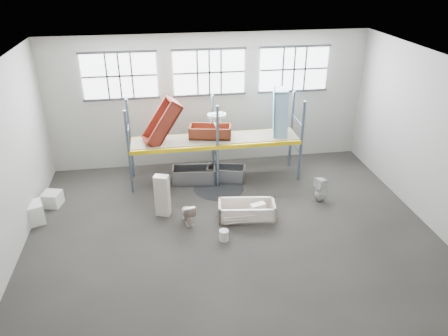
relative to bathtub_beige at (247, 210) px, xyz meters
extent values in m
cube|color=#403B37|center=(-0.59, -0.70, -0.31)|extent=(12.00, 10.00, 0.10)
cube|color=silver|center=(-0.59, -0.70, 4.79)|extent=(12.00, 10.00, 0.10)
cube|color=#AFACA2|center=(-0.59, 4.35, 2.24)|extent=(12.00, 0.10, 5.00)
cube|color=#AEABA1|center=(-0.59, -5.75, 2.24)|extent=(12.00, 0.10, 5.00)
cube|color=#B4B1A6|center=(5.46, -0.70, 2.24)|extent=(0.10, 10.00, 5.00)
cube|color=white|center=(-3.79, 4.24, 3.34)|extent=(2.60, 0.04, 1.60)
cube|color=white|center=(-0.59, 4.24, 3.34)|extent=(2.60, 0.04, 1.60)
cube|color=white|center=(2.61, 4.24, 3.34)|extent=(2.60, 0.04, 1.60)
cube|color=slate|center=(-3.59, 2.20, 1.24)|extent=(0.08, 0.08, 3.00)
cube|color=slate|center=(-3.59, 3.40, 1.24)|extent=(0.08, 0.08, 3.00)
cube|color=slate|center=(-0.59, 2.20, 1.24)|extent=(0.08, 0.08, 3.00)
cube|color=slate|center=(-0.59, 3.40, 1.24)|extent=(0.08, 0.08, 3.00)
cube|color=slate|center=(2.41, 2.20, 1.24)|extent=(0.08, 0.08, 3.00)
cube|color=slate|center=(2.41, 3.40, 1.24)|extent=(0.08, 0.08, 3.00)
cube|color=yellow|center=(-0.59, 2.20, 1.24)|extent=(6.00, 0.10, 0.14)
cube|color=yellow|center=(-0.59, 3.40, 1.24)|extent=(6.00, 0.10, 0.14)
cube|color=gray|center=(-0.59, 2.80, 1.32)|extent=(5.90, 1.10, 0.03)
cylinder|color=black|center=(-0.59, 2.00, -0.26)|extent=(1.80, 1.80, 0.00)
cube|color=beige|center=(0.34, -0.07, 0.02)|extent=(0.51, 0.34, 0.44)
imported|color=beige|center=(-0.25, -0.11, -0.10)|extent=(0.51, 0.51, 0.16)
imported|color=beige|center=(-1.85, 0.02, 0.08)|extent=(0.50, 0.72, 0.68)
cube|color=beige|center=(-2.58, 0.60, 0.43)|extent=(0.51, 0.41, 1.38)
imported|color=white|center=(2.67, 0.65, 0.17)|extent=(0.51, 0.51, 0.86)
imported|color=white|center=(-0.57, 2.49, 1.84)|extent=(0.68, 0.55, 0.57)
cylinder|color=silver|center=(-0.89, -1.06, -0.10)|extent=(0.28, 0.28, 0.32)
cube|color=white|center=(-6.63, 0.76, 0.06)|extent=(0.92, 0.86, 0.64)
cube|color=silver|center=(-6.19, 1.74, -0.03)|extent=(0.68, 0.68, 0.47)
camera|label=1|loc=(-2.50, -11.18, 7.22)|focal=34.40mm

